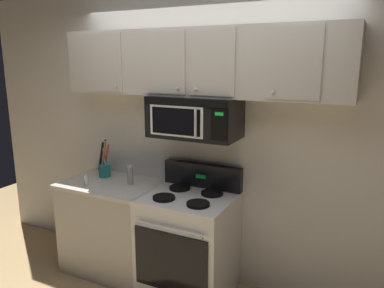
{
  "coord_description": "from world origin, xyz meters",
  "views": [
    {
      "loc": [
        1.38,
        -2.27,
        2.04
      ],
      "look_at": [
        0.0,
        0.49,
        1.35
      ],
      "focal_mm": 34.88,
      "sensor_mm": 36.0,
      "label": 1
    }
  ],
  "objects": [
    {
      "name": "back_wall",
      "position": [
        0.0,
        0.79,
        1.35
      ],
      "size": [
        5.2,
        0.1,
        2.7
      ],
      "primitive_type": "cube",
      "color": "silver",
      "rests_on": "ground_plane"
    },
    {
      "name": "stove_range",
      "position": [
        0.0,
        0.42,
        0.47
      ],
      "size": [
        0.76,
        0.69,
        1.12
      ],
      "color": "white",
      "rests_on": "ground_plane"
    },
    {
      "name": "over_range_microwave",
      "position": [
        -0.0,
        0.54,
        1.58
      ],
      "size": [
        0.76,
        0.43,
        0.35
      ],
      "color": "black"
    },
    {
      "name": "upper_cabinets",
      "position": [
        -0.0,
        0.57,
        2.02
      ],
      "size": [
        2.5,
        0.36,
        0.55
      ],
      "color": "#BCB7AD"
    },
    {
      "name": "counter_segment",
      "position": [
        -0.84,
        0.43,
        0.45
      ],
      "size": [
        0.93,
        0.65,
        0.9
      ],
      "color": "#BCB7AD",
      "rests_on": "ground_plane"
    },
    {
      "name": "utensil_crock_teal",
      "position": [
        -1.01,
        0.55,
        1.01
      ],
      "size": [
        0.12,
        0.12,
        0.38
      ],
      "color": "teal",
      "rests_on": "counter_segment"
    },
    {
      "name": "salt_shaker",
      "position": [
        -0.99,
        0.26,
        0.95
      ],
      "size": [
        0.04,
        0.04,
        0.11
      ],
      "color": "white",
      "rests_on": "counter_segment"
    },
    {
      "name": "pepper_mill",
      "position": [
        -0.64,
        0.47,
        0.99
      ],
      "size": [
        0.06,
        0.06,
        0.18
      ],
      "primitive_type": "cylinder",
      "color": "#B7B2A8",
      "rests_on": "counter_segment"
    }
  ]
}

